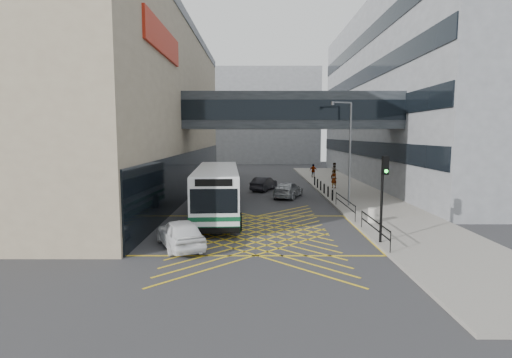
{
  "coord_description": "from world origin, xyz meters",
  "views": [
    {
      "loc": [
        0.03,
        -22.26,
        5.52
      ],
      "look_at": [
        0.0,
        4.0,
        2.6
      ],
      "focal_mm": 28.0,
      "sensor_mm": 36.0,
      "label": 1
    }
  ],
  "objects_px": {
    "bus": "(217,191)",
    "traffic_light": "(383,187)",
    "car_dark": "(264,184)",
    "pedestrian_a": "(334,179)",
    "car_white": "(180,233)",
    "car_silver": "(288,190)",
    "pedestrian_c": "(313,171)",
    "pedestrian_b": "(335,171)",
    "street_lamp": "(348,147)",
    "litter_bin": "(372,215)"
  },
  "relations": [
    {
      "from": "traffic_light",
      "to": "car_dark",
      "type": "bearing_deg",
      "value": 94.57
    },
    {
      "from": "traffic_light",
      "to": "car_white",
      "type": "bearing_deg",
      "value": 171.04
    },
    {
      "from": "car_dark",
      "to": "traffic_light",
      "type": "relative_size",
      "value": 0.99
    },
    {
      "from": "car_silver",
      "to": "pedestrian_c",
      "type": "distance_m",
      "value": 15.76
    },
    {
      "from": "car_white",
      "to": "traffic_light",
      "type": "relative_size",
      "value": 1.06
    },
    {
      "from": "pedestrian_b",
      "to": "pedestrian_c",
      "type": "relative_size",
      "value": 1.17
    },
    {
      "from": "car_white",
      "to": "car_dark",
      "type": "relative_size",
      "value": 1.08
    },
    {
      "from": "car_dark",
      "to": "pedestrian_b",
      "type": "distance_m",
      "value": 12.46
    },
    {
      "from": "car_white",
      "to": "traffic_light",
      "type": "bearing_deg",
      "value": 157.52
    },
    {
      "from": "bus",
      "to": "car_silver",
      "type": "distance_m",
      "value": 10.06
    },
    {
      "from": "car_silver",
      "to": "traffic_light",
      "type": "relative_size",
      "value": 1.05
    },
    {
      "from": "car_white",
      "to": "litter_bin",
      "type": "relative_size",
      "value": 5.18
    },
    {
      "from": "car_silver",
      "to": "traffic_light",
      "type": "xyz_separation_m",
      "value": [
        3.46,
        -15.42,
        2.28
      ]
    },
    {
      "from": "street_lamp",
      "to": "traffic_light",
      "type": "bearing_deg",
      "value": -111.27
    },
    {
      "from": "traffic_light",
      "to": "pedestrian_c",
      "type": "xyz_separation_m",
      "value": [
        0.92,
        30.55,
        -1.98
      ]
    },
    {
      "from": "litter_bin",
      "to": "pedestrian_c",
      "type": "bearing_deg",
      "value": 89.85
    },
    {
      "from": "pedestrian_b",
      "to": "bus",
      "type": "bearing_deg",
      "value": -127.63
    },
    {
      "from": "traffic_light",
      "to": "street_lamp",
      "type": "bearing_deg",
      "value": 75.71
    },
    {
      "from": "pedestrian_a",
      "to": "car_dark",
      "type": "bearing_deg",
      "value": -25.38
    },
    {
      "from": "car_white",
      "to": "litter_bin",
      "type": "bearing_deg",
      "value": -179.72
    },
    {
      "from": "street_lamp",
      "to": "pedestrian_b",
      "type": "bearing_deg",
      "value": 63.94
    },
    {
      "from": "car_white",
      "to": "pedestrian_b",
      "type": "bearing_deg",
      "value": -138.82
    },
    {
      "from": "car_white",
      "to": "litter_bin",
      "type": "distance_m",
      "value": 11.92
    },
    {
      "from": "car_white",
      "to": "car_silver",
      "type": "height_order",
      "value": "car_white"
    },
    {
      "from": "car_silver",
      "to": "litter_bin",
      "type": "relative_size",
      "value": 5.09
    },
    {
      "from": "car_silver",
      "to": "car_white",
      "type": "bearing_deg",
      "value": 86.71
    },
    {
      "from": "car_dark",
      "to": "pedestrian_a",
      "type": "bearing_deg",
      "value": -154.1
    },
    {
      "from": "pedestrian_b",
      "to": "litter_bin",
      "type": "bearing_deg",
      "value": -104.2
    },
    {
      "from": "car_silver",
      "to": "pedestrian_a",
      "type": "height_order",
      "value": "pedestrian_a"
    },
    {
      "from": "pedestrian_a",
      "to": "pedestrian_b",
      "type": "height_order",
      "value": "pedestrian_b"
    },
    {
      "from": "car_silver",
      "to": "pedestrian_b",
      "type": "height_order",
      "value": "pedestrian_b"
    },
    {
      "from": "car_silver",
      "to": "traffic_light",
      "type": "distance_m",
      "value": 15.96
    },
    {
      "from": "street_lamp",
      "to": "pedestrian_a",
      "type": "distance_m",
      "value": 10.51
    },
    {
      "from": "pedestrian_a",
      "to": "bus",
      "type": "bearing_deg",
      "value": 23.01
    },
    {
      "from": "bus",
      "to": "traffic_light",
      "type": "xyz_separation_m",
      "value": [
        8.87,
        -7.01,
        1.19
      ]
    },
    {
      "from": "bus",
      "to": "car_dark",
      "type": "xyz_separation_m",
      "value": [
        3.37,
        12.96,
        -1.12
      ]
    },
    {
      "from": "car_dark",
      "to": "pedestrian_c",
      "type": "relative_size",
      "value": 2.55
    },
    {
      "from": "bus",
      "to": "car_white",
      "type": "xyz_separation_m",
      "value": [
        -1.1,
        -7.34,
        -1.06
      ]
    },
    {
      "from": "pedestrian_a",
      "to": "pedestrian_b",
      "type": "xyz_separation_m",
      "value": [
        1.73,
        8.37,
        0.05
      ]
    },
    {
      "from": "traffic_light",
      "to": "pedestrian_b",
      "type": "bearing_deg",
      "value": 72.67
    },
    {
      "from": "bus",
      "to": "traffic_light",
      "type": "height_order",
      "value": "traffic_light"
    },
    {
      "from": "car_dark",
      "to": "street_lamp",
      "type": "bearing_deg",
      "value": 145.25
    },
    {
      "from": "car_white",
      "to": "pedestrian_b",
      "type": "relative_size",
      "value": 2.34
    },
    {
      "from": "bus",
      "to": "litter_bin",
      "type": "xyz_separation_m",
      "value": [
        9.73,
        -2.37,
        -1.18
      ]
    },
    {
      "from": "car_silver",
      "to": "pedestrian_a",
      "type": "distance_m",
      "value": 7.09
    },
    {
      "from": "litter_bin",
      "to": "pedestrian_b",
      "type": "height_order",
      "value": "pedestrian_b"
    },
    {
      "from": "car_white",
      "to": "pedestrian_a",
      "type": "bearing_deg",
      "value": -143.39
    },
    {
      "from": "car_white",
      "to": "car_dark",
      "type": "distance_m",
      "value": 20.78
    },
    {
      "from": "bus",
      "to": "pedestrian_c",
      "type": "relative_size",
      "value": 7.19
    },
    {
      "from": "street_lamp",
      "to": "pedestrian_b",
      "type": "distance_m",
      "value": 18.75
    }
  ]
}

